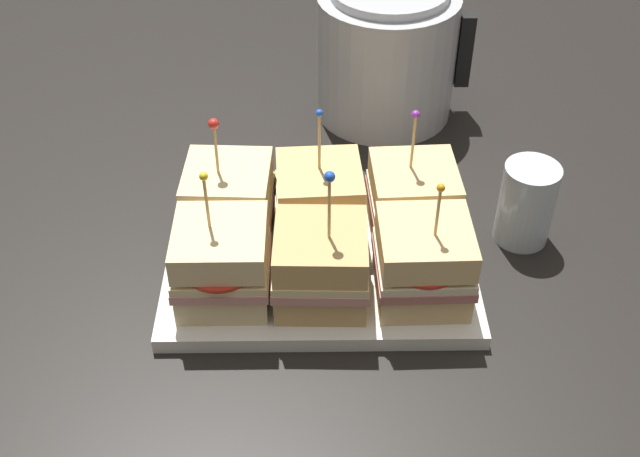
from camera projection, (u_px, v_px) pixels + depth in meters
ground_plane at (320, 272)px, 0.92m from camera, size 6.00×6.00×0.00m
serving_platter at (320, 266)px, 0.91m from camera, size 0.35×0.24×0.02m
sandwich_front_left at (222, 263)px, 0.83m from camera, size 0.10×0.10×0.16m
sandwich_front_center at (323, 265)px, 0.83m from camera, size 0.10×0.10×0.17m
sandwich_front_right at (423, 262)px, 0.84m from camera, size 0.10×0.10×0.15m
sandwich_back_left at (229, 202)px, 0.91m from camera, size 0.10×0.10×0.16m
sandwich_back_center at (318, 200)px, 0.92m from camera, size 0.11×0.11×0.16m
sandwich_back_right at (413, 200)px, 0.92m from camera, size 0.10×0.10×0.16m
kettle_steel at (387, 53)px, 1.12m from camera, size 0.22×0.19×0.21m
drinking_glass at (526, 203)px, 0.93m from camera, size 0.06×0.06×0.10m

